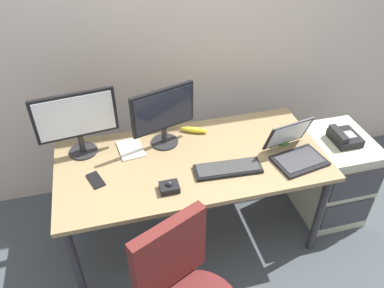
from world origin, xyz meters
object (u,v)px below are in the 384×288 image
(laptop, at_px, (295,151))
(file_cabinet, at_px, (332,176))
(cell_phone, at_px, (96,180))
(coffee_mug, at_px, (283,136))
(monitor_main, at_px, (76,120))
(banana, at_px, (194,130))
(keyboard, at_px, (228,169))
(paper_notepad, at_px, (131,149))
(monitor_side, at_px, (163,114))
(trackball_mouse, at_px, (169,187))
(desk_phone, at_px, (344,137))

(laptop, bearing_deg, file_cabinet, 16.48)
(file_cabinet, relative_size, laptop, 1.88)
(cell_phone, bearing_deg, coffee_mug, -16.53)
(monitor_main, xyz_separation_m, banana, (0.75, 0.03, -0.23))
(coffee_mug, bearing_deg, keyboard, -158.51)
(monitor_main, height_order, paper_notepad, monitor_main)
(keyboard, xyz_separation_m, cell_phone, (-0.78, 0.11, -0.01))
(monitor_side, height_order, cell_phone, monitor_side)
(monitor_main, bearing_deg, monitor_side, -3.81)
(monitor_main, relative_size, monitor_side, 1.18)
(coffee_mug, relative_size, paper_notepad, 0.49)
(file_cabinet, bearing_deg, laptop, -163.52)
(keyboard, distance_m, banana, 0.44)
(banana, bearing_deg, laptop, -37.41)
(monitor_main, xyz_separation_m, coffee_mug, (1.29, -0.23, -0.20))
(cell_phone, bearing_deg, file_cabinet, -18.38)
(trackball_mouse, bearing_deg, banana, 61.15)
(monitor_side, bearing_deg, paper_notepad, -175.54)
(trackball_mouse, xyz_separation_m, coffee_mug, (0.82, 0.25, 0.03))
(laptop, relative_size, banana, 1.89)
(desk_phone, bearing_deg, file_cabinet, 63.22)
(keyboard, distance_m, trackball_mouse, 0.39)
(file_cabinet, xyz_separation_m, laptop, (-0.44, -0.13, 0.43))
(monitor_side, distance_m, coffee_mug, 0.80)
(cell_phone, xyz_separation_m, banana, (0.68, 0.32, 0.02))
(monitor_main, bearing_deg, banana, 2.33)
(laptop, distance_m, banana, 0.69)
(desk_phone, height_order, trackball_mouse, trackball_mouse)
(desk_phone, height_order, coffee_mug, coffee_mug)
(paper_notepad, bearing_deg, cell_phone, -134.70)
(file_cabinet, height_order, trackball_mouse, trackball_mouse)
(keyboard, bearing_deg, banana, 102.95)
(file_cabinet, bearing_deg, trackball_mouse, -170.17)
(keyboard, xyz_separation_m, trackball_mouse, (-0.38, -0.08, 0.01))
(keyboard, distance_m, coffee_mug, 0.48)
(desk_phone, height_order, monitor_main, monitor_main)
(laptop, bearing_deg, coffee_mug, 91.67)
(file_cabinet, relative_size, banana, 3.56)
(paper_notepad, bearing_deg, trackball_mouse, -68.29)
(file_cabinet, xyz_separation_m, monitor_main, (-1.73, 0.26, 0.63))
(cell_phone, bearing_deg, paper_notepad, 25.73)
(desk_phone, relative_size, monitor_side, 0.48)
(monitor_side, bearing_deg, desk_phone, -11.30)
(desk_phone, distance_m, monitor_main, 1.76)
(file_cabinet, relative_size, monitor_side, 1.61)
(paper_notepad, distance_m, cell_phone, 0.34)
(coffee_mug, bearing_deg, cell_phone, -176.97)
(monitor_side, xyz_separation_m, trackball_mouse, (-0.06, -0.44, -0.21))
(coffee_mug, height_order, cell_phone, coffee_mug)
(cell_phone, bearing_deg, trackball_mouse, -44.06)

